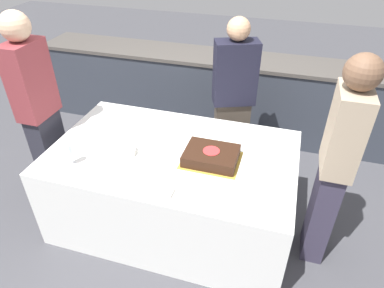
% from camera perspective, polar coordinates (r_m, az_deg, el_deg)
% --- Properties ---
extents(ground_plane, '(14.00, 14.00, 0.00)m').
position_cam_1_polar(ground_plane, '(3.16, -2.81, -12.11)').
color(ground_plane, '#424247').
extents(back_counter, '(4.40, 0.58, 0.92)m').
position_cam_1_polar(back_counter, '(4.19, 4.52, 8.52)').
color(back_counter, '#333842').
rests_on(back_counter, ground_plane).
extents(dining_table, '(1.90, 1.17, 0.74)m').
position_cam_1_polar(dining_table, '(2.90, -3.01, -7.12)').
color(dining_table, white).
rests_on(dining_table, ground_plane).
extents(cake, '(0.43, 0.34, 0.09)m').
position_cam_1_polar(cake, '(2.55, 3.22, -1.98)').
color(cake, gold).
rests_on(cake, dining_table).
extents(plate_stack, '(0.20, 0.20, 0.04)m').
position_cam_1_polar(plate_stack, '(2.68, -11.38, -1.16)').
color(plate_stack, white).
rests_on(plate_stack, dining_table).
extents(wine_glass, '(0.06, 0.06, 0.17)m').
position_cam_1_polar(wine_glass, '(2.62, -19.83, -1.05)').
color(wine_glass, white).
rests_on(wine_glass, dining_table).
extents(side_plate_near_cake, '(0.19, 0.19, 0.00)m').
position_cam_1_polar(side_plate_near_cake, '(2.80, 5.68, 0.64)').
color(side_plate_near_cake, white).
rests_on(side_plate_near_cake, dining_table).
extents(utensil_pile, '(0.16, 0.09, 0.02)m').
position_cam_1_polar(utensil_pile, '(2.30, -5.17, -7.92)').
color(utensil_pile, white).
rests_on(utensil_pile, dining_table).
extents(person_cutting_cake, '(0.42, 0.32, 1.58)m').
position_cam_1_polar(person_cutting_cake, '(3.22, 6.87, 7.08)').
color(person_cutting_cake, '#4C4238').
rests_on(person_cutting_cake, ground_plane).
extents(person_seated_left, '(0.23, 0.34, 1.71)m').
position_cam_1_polar(person_seated_left, '(3.13, -24.12, 5.12)').
color(person_seated_left, '#282833').
rests_on(person_seated_left, ground_plane).
extents(person_seated_right, '(0.22, 0.33, 1.65)m').
position_cam_1_polar(person_seated_right, '(2.51, 22.79, -3.13)').
color(person_seated_right, '#383347').
rests_on(person_seated_right, ground_plane).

